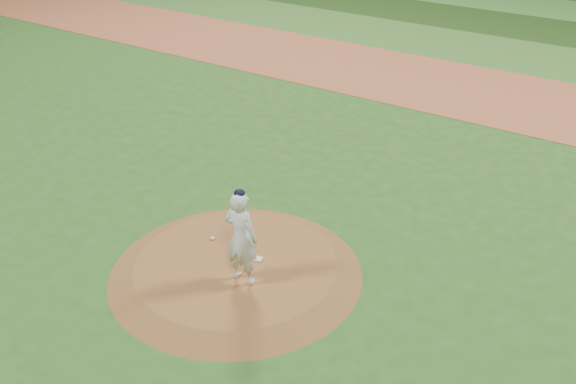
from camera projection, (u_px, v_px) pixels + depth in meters
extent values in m
plane|color=#28581C|center=(236.00, 272.00, 14.01)|extent=(120.00, 120.00, 0.00)
cube|color=#9F5331|center=(468.00, 90.00, 24.10)|extent=(70.00, 6.00, 0.02)
cube|color=#396C27|center=(514.00, 55.00, 28.07)|extent=(70.00, 5.00, 0.02)
cube|color=#1E3F14|center=(545.00, 30.00, 31.68)|extent=(70.00, 5.00, 0.02)
cube|color=#3A7D2D|center=(570.00, 10.00, 35.29)|extent=(70.00, 5.00, 0.02)
cone|color=brown|center=(236.00, 268.00, 13.95)|extent=(5.50, 5.50, 0.25)
cube|color=silver|center=(247.00, 257.00, 14.07)|extent=(0.70, 0.34, 0.03)
ellipsoid|color=silver|center=(213.00, 238.00, 14.69)|extent=(0.11, 0.11, 0.06)
imported|color=white|center=(241.00, 238.00, 12.86)|extent=(0.77, 0.51, 2.08)
ellipsoid|color=black|center=(239.00, 193.00, 12.37)|extent=(0.22, 0.22, 0.15)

